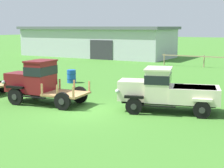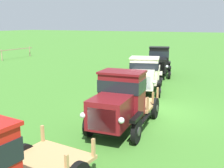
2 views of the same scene
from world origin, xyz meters
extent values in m
plane|color=#3D7528|center=(0.00, 0.00, 0.00)|extent=(240.00, 240.00, 0.00)
cylinder|color=#997F60|center=(9.48, 20.97, 0.61)|extent=(0.12, 0.12, 1.21)
cylinder|color=#997F60|center=(14.04, 21.24, 0.61)|extent=(0.12, 0.12, 1.21)
cylinder|color=black|center=(-6.89, 1.57, 0.39)|extent=(0.78, 0.22, 0.77)
cylinder|color=#2D2D2D|center=(-6.88, 1.67, 0.39)|extent=(0.27, 0.05, 0.27)
cube|color=tan|center=(-7.31, 0.63, 0.58)|extent=(2.47, 2.08, 0.10)
cube|color=tan|center=(-7.37, -0.28, 0.87)|extent=(0.09, 0.09, 0.49)
cube|color=tan|center=(-7.24, 1.55, 0.87)|extent=(0.09, 0.09, 0.49)
cube|color=tan|center=(-6.32, -0.35, 0.87)|extent=(0.09, 0.09, 0.49)
cube|color=tan|center=(-6.19, 1.47, 0.87)|extent=(0.09, 0.09, 0.49)
cylinder|color=black|center=(-3.76, -0.51, 0.45)|extent=(0.90, 0.24, 0.89)
cylinder|color=#2D2D2D|center=(-3.75, -0.60, 0.45)|extent=(0.31, 0.06, 0.31)
cylinder|color=black|center=(-3.95, 1.25, 0.45)|extent=(0.90, 0.24, 0.89)
cylinder|color=#2D2D2D|center=(-3.96, 1.34, 0.45)|extent=(0.31, 0.06, 0.31)
cylinder|color=black|center=(-0.94, -0.21, 0.45)|extent=(0.90, 0.24, 0.89)
cylinder|color=#2D2D2D|center=(-0.93, -0.30, 0.45)|extent=(0.31, 0.06, 0.31)
cylinder|color=black|center=(-1.13, 1.55, 0.45)|extent=(0.90, 0.24, 0.89)
cylinder|color=#2D2D2D|center=(-1.14, 1.64, 0.45)|extent=(0.31, 0.06, 0.31)
cube|color=black|center=(-2.57, 0.51, 0.53)|extent=(4.21, 1.41, 0.12)
cube|color=maroon|center=(-4.07, 0.35, 1.09)|extent=(1.58, 1.39, 1.00)
cube|color=silver|center=(-4.77, 0.27, 1.04)|extent=(0.16, 0.97, 0.75)
sphere|color=silver|center=(-4.71, -0.39, 1.11)|extent=(0.20, 0.20, 0.20)
sphere|color=silver|center=(-4.85, 0.93, 1.11)|extent=(0.20, 0.20, 0.20)
cube|color=black|center=(-3.76, -0.51, 0.94)|extent=(1.04, 0.31, 0.12)
cube|color=black|center=(-3.95, 1.25, 0.94)|extent=(1.04, 0.31, 0.12)
cube|color=maroon|center=(-2.84, 0.48, 1.41)|extent=(1.19, 1.66, 1.64)
cube|color=black|center=(-2.84, 0.48, 1.77)|extent=(1.23, 1.70, 0.46)
cube|color=maroon|center=(-2.84, 0.48, 2.26)|extent=(1.30, 1.74, 0.08)
cube|color=black|center=(-2.64, -0.37, 0.51)|extent=(1.44, 0.29, 0.05)
cube|color=black|center=(-2.83, 1.35, 0.51)|extent=(1.44, 0.29, 0.05)
cube|color=#9E7547|center=(-1.33, 0.64, 0.64)|extent=(2.18, 1.97, 0.10)
cube|color=#9E7547|center=(-2.14, -0.29, 0.96)|extent=(0.09, 0.09, 0.54)
cube|color=#9E7547|center=(-2.32, 1.38, 0.96)|extent=(0.09, 0.09, 0.54)
cube|color=#9E7547|center=(-1.24, -0.19, 0.96)|extent=(0.09, 0.09, 0.54)
cube|color=#9E7547|center=(-1.42, 1.48, 0.96)|extent=(0.09, 0.09, 0.54)
cube|color=#9E7547|center=(-0.35, -0.10, 0.96)|extent=(0.09, 0.09, 0.54)
cube|color=#9E7547|center=(-0.53, 1.57, 0.96)|extent=(0.09, 0.09, 0.54)
cylinder|color=black|center=(2.47, 0.75, 0.39)|extent=(0.80, 0.39, 0.78)
cylinder|color=#2D2D2D|center=(2.50, 0.65, 0.39)|extent=(0.27, 0.11, 0.27)
cylinder|color=black|center=(1.97, 2.50, 0.39)|extent=(0.80, 0.39, 0.78)
cylinder|color=#2D2D2D|center=(1.94, 2.60, 0.39)|extent=(0.27, 0.11, 0.27)
cylinder|color=black|center=(5.42, 1.61, 0.39)|extent=(0.80, 0.39, 0.78)
cylinder|color=#2D2D2D|center=(5.45, 1.51, 0.39)|extent=(0.27, 0.11, 0.27)
cylinder|color=black|center=(4.91, 3.36, 0.39)|extent=(0.80, 0.39, 0.78)
cylinder|color=#2D2D2D|center=(4.88, 3.46, 0.39)|extent=(0.27, 0.11, 0.27)
cube|color=black|center=(3.66, 2.05, 0.47)|extent=(4.45, 2.18, 0.12)
cube|color=beige|center=(2.03, 1.57, 1.00)|extent=(1.63, 1.59, 0.95)
cube|color=silver|center=(1.42, 1.39, 0.96)|extent=(0.34, 0.98, 0.71)
sphere|color=silver|center=(1.60, 0.74, 1.03)|extent=(0.20, 0.20, 0.20)
sphere|color=silver|center=(1.22, 2.05, 1.03)|extent=(0.20, 0.20, 0.20)
cube|color=black|center=(2.47, 0.75, 0.83)|extent=(0.92, 0.44, 0.12)
cube|color=black|center=(1.97, 2.50, 0.83)|extent=(0.92, 0.44, 0.12)
cube|color=beige|center=(3.20, 1.91, 1.28)|extent=(1.52, 1.85, 1.50)
cube|color=black|center=(3.20, 1.91, 1.62)|extent=(1.57, 1.90, 0.42)
cube|color=beige|center=(3.20, 1.91, 2.07)|extent=(1.64, 1.95, 0.08)
cube|color=black|center=(3.56, 1.09, 0.45)|extent=(1.54, 0.57, 0.05)
cube|color=black|center=(3.06, 2.80, 0.45)|extent=(1.54, 0.57, 0.05)
cube|color=beige|center=(4.83, 2.39, 0.90)|extent=(2.66, 2.25, 0.73)
cube|color=black|center=(4.83, 2.39, 1.23)|extent=(2.24, 1.90, 0.06)
cube|color=beige|center=(5.42, 1.61, 0.83)|extent=(0.88, 0.43, 0.12)
cube|color=beige|center=(4.91, 3.36, 0.83)|extent=(0.88, 0.43, 0.12)
cylinder|color=black|center=(7.91, 1.74, 0.40)|extent=(0.81, 0.39, 0.80)
cylinder|color=#2D2D2D|center=(7.94, 1.65, 0.40)|extent=(0.28, 0.11, 0.28)
cylinder|color=black|center=(7.44, 3.32, 0.40)|extent=(0.81, 0.39, 0.80)
cylinder|color=#2D2D2D|center=(7.41, 3.41, 0.40)|extent=(0.28, 0.11, 0.28)
cylinder|color=black|center=(10.65, 2.56, 0.40)|extent=(0.81, 0.39, 0.80)
cylinder|color=#2D2D2D|center=(10.68, 2.47, 0.40)|extent=(0.28, 0.11, 0.28)
cylinder|color=black|center=(10.17, 4.14, 0.40)|extent=(0.81, 0.39, 0.80)
cylinder|color=#2D2D2D|center=(10.15, 4.23, 0.40)|extent=(0.28, 0.11, 0.28)
cube|color=black|center=(8.92, 2.90, 0.48)|extent=(4.30, 2.08, 0.12)
cube|color=black|center=(7.46, 2.46, 1.04)|extent=(1.79, 1.54, 1.00)
cube|color=silver|center=(6.75, 2.25, 0.99)|extent=(0.32, 0.88, 0.75)
sphere|color=silver|center=(6.92, 1.66, 1.06)|extent=(0.20, 0.20, 0.20)
sphere|color=silver|center=(6.57, 2.84, 1.06)|extent=(0.20, 0.20, 0.20)
cube|color=black|center=(7.91, 1.74, 0.85)|extent=(0.94, 0.46, 0.12)
cube|color=black|center=(7.44, 3.32, 0.85)|extent=(0.94, 0.46, 0.12)
cube|color=black|center=(8.65, 2.82, 1.37)|extent=(1.34, 1.66, 1.65)
cube|color=black|center=(8.65, 2.82, 1.74)|extent=(1.39, 1.71, 0.46)
cube|color=black|center=(8.65, 2.82, 2.23)|extent=(1.45, 1.76, 0.08)
cube|color=black|center=(8.97, 2.08, 0.46)|extent=(1.33, 0.52, 0.05)
cube|color=black|center=(8.51, 3.62, 0.46)|extent=(1.33, 0.52, 0.05)
cube|color=black|center=(10.11, 3.26, 0.88)|extent=(2.44, 2.05, 0.67)
cube|color=black|center=(10.11, 3.26, 1.18)|extent=(2.05, 1.73, 0.06)
cube|color=black|center=(10.65, 2.56, 0.85)|extent=(0.90, 0.44, 0.12)
cube|color=black|center=(10.17, 4.14, 0.85)|extent=(0.90, 0.44, 0.12)
cylinder|color=gold|center=(10.82, 5.95, 0.43)|extent=(0.54, 0.54, 0.87)
cylinder|color=#896E0F|center=(10.82, 5.95, 0.61)|extent=(0.57, 0.57, 0.03)
cylinder|color=#896E0F|center=(10.82, 5.95, 0.26)|extent=(0.57, 0.57, 0.03)
camera|label=1|loc=(9.20, -13.27, 4.05)|focal=55.00mm
camera|label=2|loc=(-12.12, -3.93, 4.05)|focal=45.00mm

